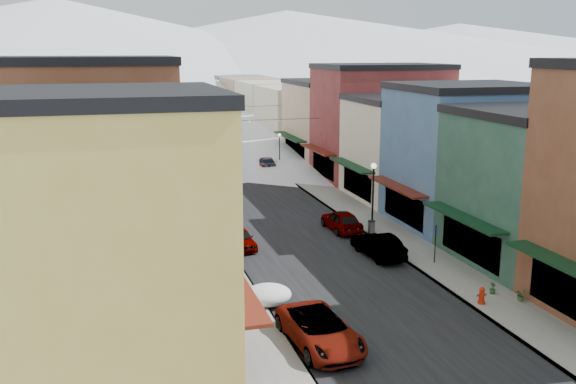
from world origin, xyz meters
TOP-DOWN VIEW (x-y plane):
  - ground at (0.00, 0.00)m, footprint 600.00×600.00m
  - road at (0.00, 60.00)m, footprint 10.00×160.00m
  - sidewalk_left at (-6.60, 60.00)m, footprint 3.20×160.00m
  - sidewalk_right at (6.60, 60.00)m, footprint 3.20×160.00m
  - curb_left at (-5.05, 60.00)m, footprint 0.10×160.00m
  - curb_right at (5.05, 60.00)m, footprint 0.10×160.00m
  - bldg_l_yellow at (-13.19, 4.00)m, footprint 11.30×8.70m
  - bldg_l_cream at (-13.19, 12.50)m, footprint 11.30×8.20m
  - bldg_l_brick_near at (-13.69, 20.50)m, footprint 12.30×8.20m
  - bldg_l_grayblue at (-13.19, 29.00)m, footprint 11.30×9.20m
  - bldg_l_brick_far at (-14.19, 38.00)m, footprint 13.30×9.20m
  - bldg_l_tan at (-13.19, 48.00)m, footprint 11.30×11.20m
  - bldg_r_green at (13.19, 12.00)m, footprint 11.30×9.20m
  - bldg_r_blue at (13.19, 21.00)m, footprint 11.30×9.20m
  - bldg_r_cream at (13.69, 30.00)m, footprint 12.30×9.20m
  - bldg_r_brick_far at (14.19, 39.00)m, footprint 13.30×9.20m
  - bldg_r_tan at (13.19, 49.00)m, footprint 11.30×11.20m
  - distant_blocks at (0.00, 83.00)m, footprint 34.00×55.00m
  - mountain_ridge at (-19.47, 277.18)m, footprint 670.00×340.00m
  - overhead_cables at (0.00, 47.50)m, footprint 16.40×15.04m
  - car_white_suv at (-3.80, 4.53)m, footprint 3.04×5.78m
  - car_silver_sedan at (-4.30, 19.66)m, footprint 1.93×4.05m
  - car_dark_hatch at (-4.05, 29.28)m, footprint 2.16×5.01m
  - car_silver_wagon at (-3.77, 41.41)m, footprint 2.46×5.45m
  - car_green_sedan at (3.77, 15.41)m, footprint 2.02×4.81m
  - car_gray_suv at (3.66, 21.67)m, footprint 2.00×4.62m
  - car_black_sedan at (4.30, 46.64)m, footprint 2.50×4.98m
  - car_lane_silver at (-1.41, 48.25)m, footprint 1.85×4.09m
  - car_lane_white at (1.91, 62.60)m, footprint 2.93×5.62m
  - fire_hydrant at (5.64, 6.56)m, footprint 0.51×0.39m
  - parking_sign at (6.46, 13.01)m, footprint 0.06×0.32m
  - trash_can at (5.32, 20.08)m, footprint 0.53×0.53m
  - streetlamp_near at (5.78, 21.02)m, footprint 0.40×0.40m
  - streetlamp_far at (5.70, 46.31)m, footprint 0.32×0.32m
  - planter_near at (7.80, 6.34)m, footprint 0.73×0.69m
  - planter_far at (6.96, 7.59)m, footprint 0.41×0.41m
  - snow_pile_near at (-4.88, 9.86)m, footprint 2.54×2.76m
  - snow_pile_mid at (-4.88, 21.88)m, footprint 2.20×2.55m
  - snow_pile_far at (-4.88, 31.17)m, footprint 2.36×2.65m

SIDE VIEW (x-z plane):
  - ground at x=0.00m, z-range 0.00..0.00m
  - road at x=0.00m, z-range 0.00..0.01m
  - sidewalk_left at x=-6.60m, z-range 0.00..0.15m
  - sidewalk_right at x=6.60m, z-range 0.00..0.15m
  - curb_left at x=-5.05m, z-range 0.00..0.15m
  - curb_right at x=5.05m, z-range 0.00..0.15m
  - snow_pile_mid at x=-4.88m, z-range -0.02..0.91m
  - planter_far at x=6.96m, z-range 0.15..0.74m
  - planter_near at x=7.80m, z-range 0.15..0.79m
  - snow_pile_far at x=-4.88m, z-range -0.02..0.98m
  - snow_pile_near at x=-4.88m, z-range -0.02..1.05m
  - fire_hydrant at x=5.64m, z-range 0.11..0.99m
  - trash_can at x=5.32m, z-range 0.16..1.06m
  - car_silver_sedan at x=-4.30m, z-range 0.00..1.34m
  - car_lane_silver at x=-1.41m, z-range 0.00..1.36m
  - car_black_sedan at x=4.30m, z-range 0.00..1.39m
  - car_lane_white at x=1.91m, z-range 0.00..1.51m
  - car_green_sedan at x=3.77m, z-range 0.00..1.55m
  - car_silver_wagon at x=-3.77m, z-range 0.00..1.55m
  - car_white_suv at x=-3.80m, z-range 0.00..1.55m
  - car_gray_suv at x=3.66m, z-range 0.00..1.55m
  - car_dark_hatch at x=-4.05m, z-range 0.00..1.60m
  - parking_sign at x=6.46m, z-range 0.35..2.72m
  - streetlamp_far at x=5.70m, z-range 0.65..4.47m
  - streetlamp_near at x=5.78m, z-range 0.78..5.64m
  - distant_blocks at x=0.00m, z-range 0.00..8.00m
  - bldg_r_cream at x=13.69m, z-range 0.01..9.01m
  - bldg_l_grayblue at x=-13.19m, z-range 0.01..9.01m
  - bldg_r_tan at x=13.19m, z-range 0.01..9.51m
  - bldg_r_green at x=13.19m, z-range 0.01..9.51m
  - bldg_l_cream at x=-13.19m, z-range 0.01..9.51m
  - bldg_l_tan at x=-13.19m, z-range 0.01..10.01m
  - bldg_r_blue at x=13.19m, z-range 0.01..10.51m
  - bldg_l_brick_far at x=-14.19m, z-range 0.01..11.01m
  - bldg_r_brick_far at x=14.19m, z-range 0.01..11.51m
  - bldg_l_yellow at x=-13.19m, z-range 0.01..11.51m
  - overhead_cables at x=0.00m, z-range 6.18..6.22m
  - bldg_l_brick_near at x=-13.69m, z-range 0.01..12.51m
  - mountain_ridge at x=-19.47m, z-range -2.64..31.36m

